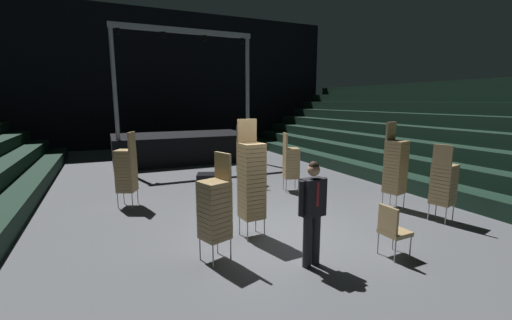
% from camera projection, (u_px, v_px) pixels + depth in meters
% --- Properties ---
extents(ground_plane, '(22.00, 30.00, 0.10)m').
position_uv_depth(ground_plane, '(277.00, 233.00, 7.13)').
color(ground_plane, '#515459').
extents(arena_end_wall, '(22.00, 0.30, 8.00)m').
position_uv_depth(arena_end_wall, '(160.00, 80.00, 19.89)').
color(arena_end_wall, black).
rests_on(arena_end_wall, ground_plane).
extents(bleacher_bank_right, '(6.00, 24.00, 3.60)m').
position_uv_depth(bleacher_bank_right, '(479.00, 130.00, 10.94)').
color(bleacher_bank_right, black).
rests_on(bleacher_bank_right, ground_plane).
extents(stage_riser, '(6.03, 3.33, 5.64)m').
position_uv_depth(stage_riser, '(182.00, 146.00, 15.57)').
color(stage_riser, black).
rests_on(stage_riser, ground_plane).
extents(man_with_tie, '(0.57, 0.27, 1.79)m').
position_uv_depth(man_with_tie, '(313.00, 208.00, 5.46)').
color(man_with_tie, black).
rests_on(man_with_tie, ground_plane).
extents(chair_stack_front_left, '(0.54, 0.54, 1.79)m').
position_uv_depth(chair_stack_front_left, '(291.00, 162.00, 10.20)').
color(chair_stack_front_left, '#B2B5BA').
rests_on(chair_stack_front_left, ground_plane).
extents(chair_stack_front_right, '(0.56, 0.56, 1.88)m').
position_uv_depth(chair_stack_front_right, '(215.00, 208.00, 5.68)').
color(chair_stack_front_right, '#B2B5BA').
rests_on(chair_stack_front_right, ground_plane).
extents(chair_stack_mid_left, '(0.53, 0.53, 2.22)m').
position_uv_depth(chair_stack_mid_left, '(395.00, 166.00, 8.51)').
color(chair_stack_mid_left, '#B2B5BA').
rests_on(chair_stack_mid_left, ground_plane).
extents(chair_stack_mid_right, '(0.47, 0.47, 2.39)m').
position_uv_depth(chair_stack_mid_right, '(252.00, 180.00, 6.66)').
color(chair_stack_mid_right, '#B2B5BA').
rests_on(chair_stack_mid_right, ground_plane).
extents(chair_stack_mid_centre, '(0.62, 0.62, 1.96)m').
position_uv_depth(chair_stack_mid_centre, '(245.00, 154.00, 11.24)').
color(chair_stack_mid_centre, '#B2B5BA').
rests_on(chair_stack_mid_centre, ground_plane).
extents(chair_stack_rear_left, '(0.59, 0.59, 1.96)m').
position_uv_depth(chair_stack_rear_left, '(126.00, 170.00, 8.67)').
color(chair_stack_rear_left, '#B2B5BA').
rests_on(chair_stack_rear_left, ground_plane).
extents(chair_stack_rear_right, '(0.53, 0.53, 1.79)m').
position_uv_depth(chair_stack_rear_right, '(443.00, 183.00, 7.60)').
color(chair_stack_rear_right, '#B2B5BA').
rests_on(chair_stack_rear_right, ground_plane).
extents(equipment_road_case, '(1.05, 0.88, 0.47)m').
position_uv_depth(equipment_road_case, '(212.00, 181.00, 10.63)').
color(equipment_road_case, black).
rests_on(equipment_road_case, ground_plane).
extents(loose_chair_near_man, '(0.46, 0.46, 0.95)m').
position_uv_depth(loose_chair_near_man, '(392.00, 228.00, 5.87)').
color(loose_chair_near_man, '#B2B5BA').
rests_on(loose_chair_near_man, ground_plane).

